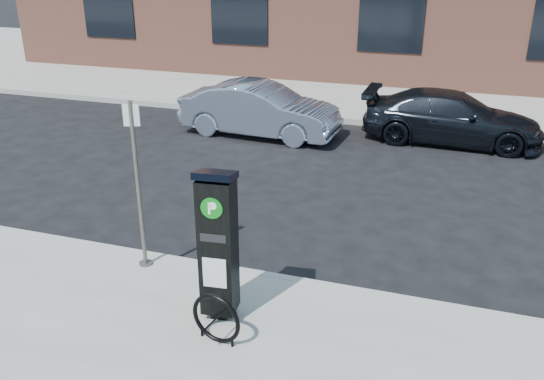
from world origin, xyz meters
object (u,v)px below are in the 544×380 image
at_px(bike_rack, 216,319).
at_px(sign_pole, 138,188).
at_px(car_silver, 260,110).
at_px(parking_kiosk, 218,244).
at_px(car_dark, 452,117).

bearing_deg(bike_rack, sign_pole, 151.93).
relative_size(sign_pole, car_silver, 0.61).
xyz_separation_m(parking_kiosk, car_dark, (2.39, 8.40, -0.54)).
distance_m(sign_pole, car_dark, 8.57).
xyz_separation_m(bike_rack, car_dark, (2.24, 8.89, 0.14)).
bearing_deg(parking_kiosk, sign_pole, 145.84).
distance_m(car_silver, car_dark, 4.58).
xyz_separation_m(bike_rack, car_silver, (-2.26, 7.99, 0.18)).
bearing_deg(car_silver, bike_rack, -160.29).
distance_m(bike_rack, car_dark, 9.16).
relative_size(sign_pole, bike_rack, 3.79).
bearing_deg(parking_kiosk, bike_rack, -78.42).
xyz_separation_m(parking_kiosk, car_silver, (-2.10, 7.51, -0.50)).
bearing_deg(car_silver, car_dark, -74.76).
distance_m(parking_kiosk, sign_pole, 1.71).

